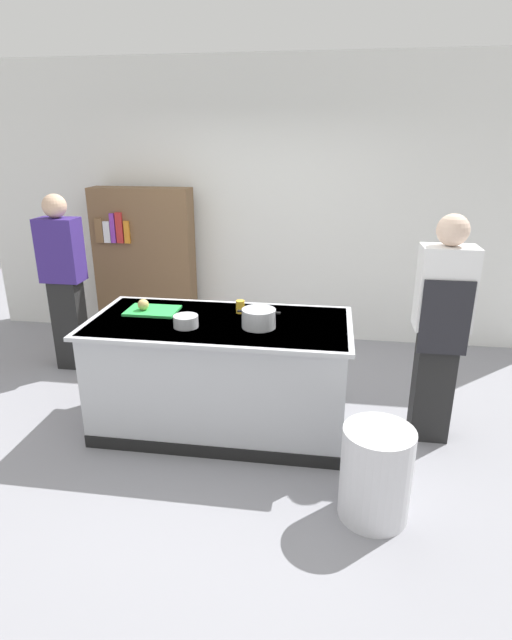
# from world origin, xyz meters

# --- Properties ---
(ground_plane) EXTENTS (10.00, 10.00, 0.00)m
(ground_plane) POSITION_xyz_m (0.00, 0.00, 0.00)
(ground_plane) COLOR gray
(back_wall) EXTENTS (6.40, 0.12, 3.00)m
(back_wall) POSITION_xyz_m (0.00, 2.10, 1.50)
(back_wall) COLOR white
(back_wall) RESTS_ON ground_plane
(counter_island) EXTENTS (1.98, 0.98, 0.90)m
(counter_island) POSITION_xyz_m (0.00, -0.00, 0.47)
(counter_island) COLOR #B7BABF
(counter_island) RESTS_ON ground_plane
(cutting_board) EXTENTS (0.40, 0.28, 0.02)m
(cutting_board) POSITION_xyz_m (-0.57, 0.13, 0.91)
(cutting_board) COLOR green
(cutting_board) RESTS_ON counter_island
(onion) EXTENTS (0.09, 0.09, 0.09)m
(onion) POSITION_xyz_m (-0.63, 0.11, 0.96)
(onion) COLOR tan
(onion) RESTS_ON cutting_board
(stock_pot) EXTENTS (0.31, 0.25, 0.14)m
(stock_pot) POSITION_xyz_m (0.31, -0.08, 0.97)
(stock_pot) COLOR #B7BABF
(stock_pot) RESTS_ON counter_island
(mixing_bowl) EXTENTS (0.18, 0.18, 0.09)m
(mixing_bowl) POSITION_xyz_m (-0.21, -0.16, 0.94)
(mixing_bowl) COLOR #B7BABF
(mixing_bowl) RESTS_ON counter_island
(juice_cup) EXTENTS (0.07, 0.07, 0.10)m
(juice_cup) POSITION_xyz_m (0.12, 0.21, 0.95)
(juice_cup) COLOR yellow
(juice_cup) RESTS_ON counter_island
(trash_bin) EXTENTS (0.43, 0.43, 0.60)m
(trash_bin) POSITION_xyz_m (1.14, -0.87, 0.30)
(trash_bin) COLOR silver
(trash_bin) RESTS_ON ground_plane
(person_chef) EXTENTS (0.38, 0.25, 1.72)m
(person_chef) POSITION_xyz_m (1.61, 0.09, 0.91)
(person_chef) COLOR black
(person_chef) RESTS_ON ground_plane
(person_guest) EXTENTS (0.38, 0.24, 1.72)m
(person_guest) POSITION_xyz_m (-1.72, 0.89, 0.91)
(person_guest) COLOR black
(person_guest) RESTS_ON ground_plane
(bookshelf) EXTENTS (1.10, 0.31, 1.70)m
(bookshelf) POSITION_xyz_m (-1.25, 1.80, 0.85)
(bookshelf) COLOR brown
(bookshelf) RESTS_ON ground_plane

